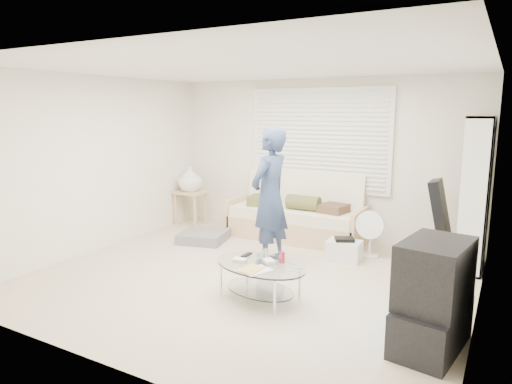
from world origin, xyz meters
The scene contains 13 objects.
ground centered at (0.00, 0.00, 0.00)m, with size 5.00×5.00×0.00m, color #BBA991.
room_shell centered at (0.00, 0.48, 1.63)m, with size 5.02×4.52×2.51m.
window_blinds centered at (0.00, 2.20, 1.55)m, with size 2.32×0.08×1.62m.
futon_sofa centered at (-0.20, 1.87, 0.34)m, with size 2.14×0.86×1.05m.
grey_floor_pillow centered at (-1.40, 1.01, 0.08)m, with size 0.67×0.67×0.15m, color slate.
side_table centered at (-2.22, 1.77, 0.78)m, with size 0.53×0.43×1.05m.
bookshelf centered at (2.32, 1.70, 0.98)m, with size 0.31×0.82×1.95m.
guitar_case centered at (1.97, 1.55, 0.50)m, with size 0.43×0.42×1.12m.
floor_fan centered at (1.06, 1.52, 0.38)m, with size 0.39×0.27×0.66m.
storage_bin centered at (0.81, 1.19, 0.14)m, with size 0.46×0.33×0.31m.
tv_unit centered at (2.20, -0.69, 0.46)m, with size 0.60×0.94×0.95m.
coffee_table centered at (0.43, -0.52, 0.32)m, with size 1.19×0.88×0.52m.
standing_person centered at (-0.03, 0.59, 0.90)m, with size 0.66×0.43×1.81m, color navy.
Camera 1 is at (2.66, -4.59, 2.02)m, focal length 32.00 mm.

